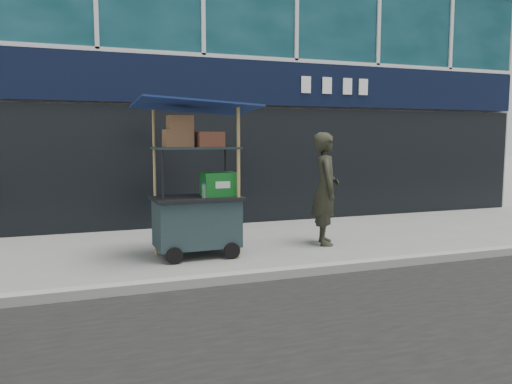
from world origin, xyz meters
name	(u,v)px	position (x,y,z in m)	size (l,w,h in m)	color
ground	(278,274)	(0.00, 0.00, 0.00)	(80.00, 80.00, 0.00)	slate
curb	(284,273)	(0.00, -0.20, 0.06)	(80.00, 0.18, 0.12)	gray
vendor_cart	(198,202)	(-0.75, 1.33, 0.82)	(1.77, 1.27, 2.34)	black
vendor_man	(325,189)	(1.45, 1.45, 0.93)	(0.68, 0.45, 1.87)	#27281D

